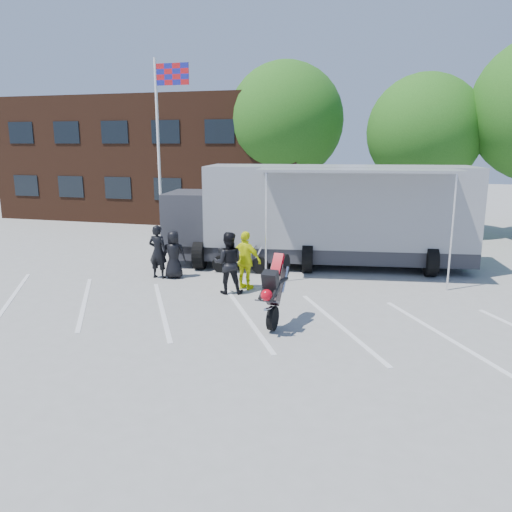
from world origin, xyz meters
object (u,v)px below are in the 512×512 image
at_px(transporter_truck, 322,265).
at_px(spectator_leather_b, 158,252).
at_px(tree_mid, 424,132).
at_px(parked_motorcycle, 240,273).
at_px(spectator_leather_a, 174,255).
at_px(tree_left, 286,121).
at_px(flagpole, 163,128).
at_px(stunt_bike_rider, 281,322).
at_px(spectator_hivis, 246,261).
at_px(spectator_leather_c, 228,263).

xyz_separation_m(transporter_truck, spectator_leather_b, (-5.04, -3.21, 0.89)).
relative_size(tree_mid, spectator_leather_b, 4.30).
distance_m(parked_motorcycle, spectator_leather_a, 2.41).
height_order(parked_motorcycle, spectator_leather_a, spectator_leather_a).
bearing_deg(tree_left, spectator_leather_b, -98.10).
relative_size(flagpole, spectator_leather_b, 4.48).
bearing_deg(stunt_bike_rider, spectator_leather_a, 148.27).
distance_m(flagpole, stunt_bike_rider, 12.80).
xyz_separation_m(flagpole, tree_left, (4.24, 6.00, 0.51)).
height_order(tree_left, spectator_hivis, tree_left).
height_order(tree_left, spectator_leather_b, tree_left).
relative_size(spectator_leather_b, spectator_leather_c, 0.96).
bearing_deg(tree_mid, spectator_hivis, -115.58).
relative_size(spectator_leather_a, spectator_leather_b, 0.90).
xyz_separation_m(transporter_truck, parked_motorcycle, (-2.59, -1.89, 0.00)).
bearing_deg(stunt_bike_rider, spectator_hivis, 127.58).
bearing_deg(spectator_leather_b, spectator_hivis, 174.60).
distance_m(tree_left, stunt_bike_rider, 16.45).
bearing_deg(tree_mid, flagpole, -156.03).
distance_m(transporter_truck, parked_motorcycle, 3.21).
bearing_deg(spectator_leather_c, spectator_leather_a, -42.25).
bearing_deg(transporter_truck, tree_mid, 57.02).
relative_size(flagpole, spectator_leather_c, 4.30).
bearing_deg(parked_motorcycle, transporter_truck, -60.88).
bearing_deg(spectator_leather_a, spectator_hivis, 154.17).
distance_m(flagpole, spectator_hivis, 9.64).
bearing_deg(spectator_leather_c, flagpole, -68.43).
xyz_separation_m(flagpole, tree_mid, (11.24, 5.00, -0.11)).
distance_m(tree_mid, stunt_bike_rider, 15.48).
height_order(spectator_leather_a, spectator_leather_b, spectator_leather_b).
height_order(tree_mid, parked_motorcycle, tree_mid).
bearing_deg(tree_mid, stunt_bike_rider, -105.25).
xyz_separation_m(parked_motorcycle, spectator_leather_c, (0.35, -2.35, 0.93)).
height_order(spectator_leather_b, spectator_hivis, spectator_hivis).
distance_m(tree_left, transporter_truck, 10.97).
distance_m(parked_motorcycle, spectator_leather_c, 2.55).
height_order(flagpole, spectator_hivis, flagpole).
bearing_deg(spectator_hivis, parked_motorcycle, -51.59).
bearing_deg(spectator_leather_b, spectator_leather_a, -161.91).
xyz_separation_m(spectator_leather_a, spectator_hivis, (2.68, -0.63, 0.10)).
height_order(parked_motorcycle, stunt_bike_rider, stunt_bike_rider).
bearing_deg(spectator_leather_a, spectator_leather_c, 140.41).
bearing_deg(spectator_hivis, spectator_leather_b, 7.37).
height_order(tree_left, spectator_leather_a, tree_left).
relative_size(tree_mid, parked_motorcycle, 3.82).
bearing_deg(spectator_leather_c, stunt_bike_rider, 119.71).
bearing_deg(transporter_truck, spectator_leather_c, -125.76).
height_order(tree_mid, spectator_leather_b, tree_mid).
bearing_deg(transporter_truck, spectator_hivis, -124.45).
relative_size(tree_left, spectator_hivis, 4.78).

